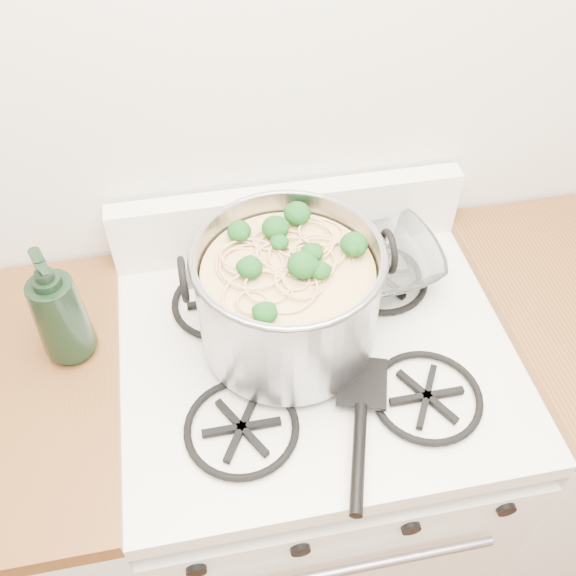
# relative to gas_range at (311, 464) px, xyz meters

# --- Properties ---
(gas_range) EXTENTS (0.76, 0.66, 0.92)m
(gas_range) POSITION_rel_gas_range_xyz_m (0.00, 0.00, 0.00)
(gas_range) COLOR white
(gas_range) RESTS_ON ground
(counter_left) EXTENTS (0.25, 0.65, 0.92)m
(counter_left) POSITION_rel_gas_range_xyz_m (-0.51, 0.00, 0.02)
(counter_left) COLOR silver
(counter_left) RESTS_ON ground
(stock_pot) EXTENTS (0.37, 0.34, 0.23)m
(stock_pot) POSITION_rel_gas_range_xyz_m (-0.05, 0.03, 0.60)
(stock_pot) COLOR #95959D
(stock_pot) RESTS_ON gas_range
(spatula) EXTENTS (0.37, 0.38, 0.02)m
(spatula) POSITION_rel_gas_range_xyz_m (0.06, -0.10, 0.50)
(spatula) COLOR black
(spatula) RESTS_ON gas_range
(glass_bowl) EXTENTS (0.12, 0.12, 0.03)m
(glass_bowl) POSITION_rel_gas_range_xyz_m (0.16, 0.17, 0.50)
(glass_bowl) COLOR white
(glass_bowl) RESTS_ON gas_range
(bottle) EXTENTS (0.13, 0.13, 0.26)m
(bottle) POSITION_rel_gas_range_xyz_m (-0.46, 0.08, 0.61)
(bottle) COLOR black
(bottle) RESTS_ON counter_left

